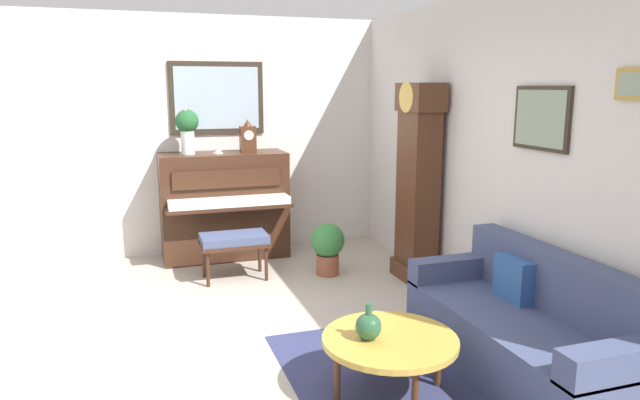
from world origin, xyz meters
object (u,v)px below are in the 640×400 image
piano (224,205)px  potted_plant (328,245)px  piano_bench (234,241)px  couch (528,330)px  coffee_table (390,341)px  teacup (218,152)px  mantel_clock (248,137)px  green_jug (368,326)px  flower_vase (187,126)px  grandfather_clock (418,188)px

piano → potted_plant: bearing=42.7°
piano_bench → couch: (2.63, 1.61, -0.09)m
coffee_table → teacup: teacup is taller
mantel_clock → teacup: 0.39m
piano → teacup: 0.64m
teacup → green_jug: (3.39, 0.43, -0.77)m
mantel_clock → flower_vase: 0.69m
mantel_clock → teacup: mantel_clock is taller
coffee_table → flower_vase: bearing=-165.4°
grandfather_clock → potted_plant: 1.13m
mantel_clock → flower_vase: flower_vase is taller
piano → green_jug: (3.44, 0.37, -0.13)m
piano → grandfather_clock: 2.29m
piano_bench → teacup: (-0.80, -0.02, 0.85)m
coffee_table → piano_bench: bearing=-168.0°
grandfather_clock → coffee_table: 2.46m
flower_vase → green_jug: (3.43, 0.75, -1.06)m
piano_bench → teacup: size_ratio=6.03×
piano_bench → grandfather_clock: size_ratio=0.34×
grandfather_clock → teacup: grandfather_clock is taller
flower_vase → green_jug: size_ratio=2.42×
couch → coffee_table: 1.05m
couch → potted_plant: couch is taller
grandfather_clock → teacup: 2.30m
piano_bench → coffee_table: (2.61, 0.56, -0.03)m
mantel_clock → green_jug: mantel_clock is taller
coffee_table → mantel_clock: mantel_clock is taller
teacup → potted_plant: size_ratio=0.21×
mantel_clock → green_jug: size_ratio=1.58×
flower_vase → green_jug: 3.67m
piano → teacup: bearing=-53.3°
coffee_table → couch: bearing=89.1°
piano → green_jug: 3.46m
mantel_clock → flower_vase: (-0.00, -0.68, 0.14)m
coffee_table → potted_plant: (-2.44, 0.41, -0.05)m
potted_plant → coffee_table: bearing=-9.6°
flower_vase → potted_plant: 2.06m
coffee_table → flower_vase: (-3.45, -0.90, 1.17)m
mantel_clock → grandfather_clock: bearing=46.0°
mantel_clock → green_jug: (3.43, 0.08, -0.92)m
couch → teacup: 3.91m
grandfather_clock → couch: (2.05, -0.19, -0.65)m
mantel_clock → teacup: bearing=-83.3°
teacup → coffee_table: bearing=9.6°
potted_plant → flower_vase: bearing=-127.5°
piano_bench → couch: size_ratio=0.37×
piano → teacup: size_ratio=12.41×
grandfather_clock → coffee_table: bearing=-31.5°
green_jug → potted_plant: 2.49m
couch → piano_bench: bearing=-148.6°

